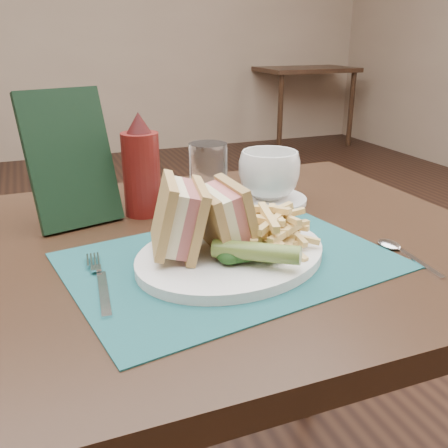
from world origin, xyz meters
name	(u,v)px	position (x,y,z in m)	size (l,w,h in m)	color
floor	(162,405)	(0.00, 0.00, 0.00)	(7.00, 7.00, 0.00)	black
wall_back	(64,157)	(0.00, 3.50, 0.00)	(6.00, 6.00, 0.00)	tan
table_main	(220,418)	(0.00, -0.50, 0.38)	(0.90, 0.75, 0.75)	black
table_bg_right	(300,106)	(2.32, 3.28, 0.38)	(0.90, 0.75, 0.75)	black
placemat	(230,261)	(-0.02, -0.59, 0.75)	(0.45, 0.32, 0.00)	#184D4F
plate	(231,255)	(-0.02, -0.59, 0.76)	(0.30, 0.24, 0.01)	white
sandwich_half_a	(164,218)	(-0.11, -0.57, 0.82)	(0.06, 0.11, 0.10)	tan
sandwich_half_b	(211,218)	(-0.04, -0.58, 0.82)	(0.06, 0.10, 0.09)	tan
kale_garnish	(253,254)	(-0.01, -0.64, 0.78)	(0.11, 0.08, 0.03)	#143312
pickle_spear	(256,252)	(-0.01, -0.66, 0.79)	(0.03, 0.03, 0.12)	#536B29
fries_pile	(270,222)	(0.05, -0.58, 0.80)	(0.18, 0.20, 0.06)	#E0BE70
fork	(100,280)	(-0.21, -0.60, 0.76)	(0.03, 0.17, 0.01)	silver
spoon	(409,255)	(0.23, -0.68, 0.76)	(0.03, 0.15, 0.01)	silver
saucer	(268,200)	(0.15, -0.37, 0.76)	(0.15, 0.15, 0.01)	white
coffee_cup	(269,175)	(0.15, -0.37, 0.81)	(0.12, 0.12, 0.09)	white
drinking_glass	(208,179)	(0.02, -0.38, 0.81)	(0.07, 0.07, 0.13)	white
ketchup_bottle	(141,165)	(-0.09, -0.34, 0.84)	(0.07, 0.07, 0.19)	#59110F
check_presenter	(70,159)	(-0.21, -0.34, 0.86)	(0.14, 0.02, 0.23)	black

